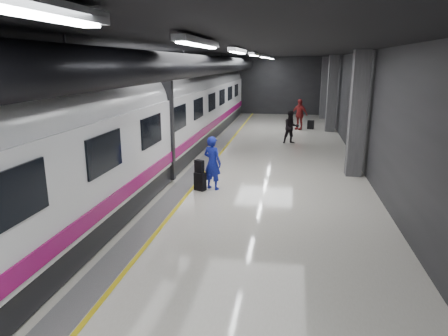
{
  "coord_description": "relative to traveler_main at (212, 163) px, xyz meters",
  "views": [
    {
      "loc": [
        2.2,
        -12.95,
        4.05
      ],
      "look_at": [
        0.41,
        -2.35,
        1.21
      ],
      "focal_mm": 32.0,
      "sensor_mm": 36.0,
      "label": 1
    }
  ],
  "objects": [
    {
      "name": "ground",
      "position": [
        0.28,
        0.54,
        -0.88
      ],
      "size": [
        40.0,
        40.0,
        0.0
      ],
      "primitive_type": "plane",
      "color": "silver",
      "rests_on": "ground"
    },
    {
      "name": "platform_hall",
      "position": [
        -0.01,
        1.49,
        2.65
      ],
      "size": [
        10.02,
        40.02,
        4.51
      ],
      "color": "black",
      "rests_on": "ground"
    },
    {
      "name": "train",
      "position": [
        -2.97,
        0.54,
        1.18
      ],
      "size": [
        3.05,
        38.0,
        4.05
      ],
      "color": "black",
      "rests_on": "ground"
    },
    {
      "name": "traveler_main",
      "position": [
        0.0,
        0.0,
        0.0
      ],
      "size": [
        0.76,
        0.65,
        1.77
      ],
      "primitive_type": "imported",
      "rotation": [
        0.0,
        0.0,
        2.72
      ],
      "color": "#182AB9",
      "rests_on": "ground"
    },
    {
      "name": "suitcase_main",
      "position": [
        -0.37,
        -0.21,
        -0.59
      ],
      "size": [
        0.43,
        0.36,
        0.6
      ],
      "primitive_type": "cube",
      "rotation": [
        0.0,
        0.0,
        -0.43
      ],
      "color": "black",
      "rests_on": "ground"
    },
    {
      "name": "shoulder_bag",
      "position": [
        -0.4,
        -0.19,
        -0.08
      ],
      "size": [
        0.35,
        0.3,
        0.41
      ],
      "primitive_type": "cube",
      "rotation": [
        0.0,
        0.0,
        -0.55
      ],
      "color": "black",
      "rests_on": "suitcase_main"
    },
    {
      "name": "traveler_far_a",
      "position": [
        2.49,
        8.28,
        -0.04
      ],
      "size": [
        0.98,
        0.86,
        1.69
      ],
      "primitive_type": "imported",
      "rotation": [
        0.0,
        0.0,
        0.32
      ],
      "color": "black",
      "rests_on": "ground"
    },
    {
      "name": "traveler_far_b",
      "position": [
        2.97,
        12.9,
        0.06
      ],
      "size": [
        1.19,
        0.99,
        1.9
      ],
      "primitive_type": "imported",
      "rotation": [
        0.0,
        0.0,
        -0.57
      ],
      "color": "maroon",
      "rests_on": "ground"
    },
    {
      "name": "suitcase_far",
      "position": [
        3.71,
        13.19,
        -0.61
      ],
      "size": [
        0.43,
        0.35,
        0.55
      ],
      "primitive_type": "cube",
      "rotation": [
        0.0,
        0.0,
        -0.31
      ],
      "color": "black",
      "rests_on": "ground"
    }
  ]
}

